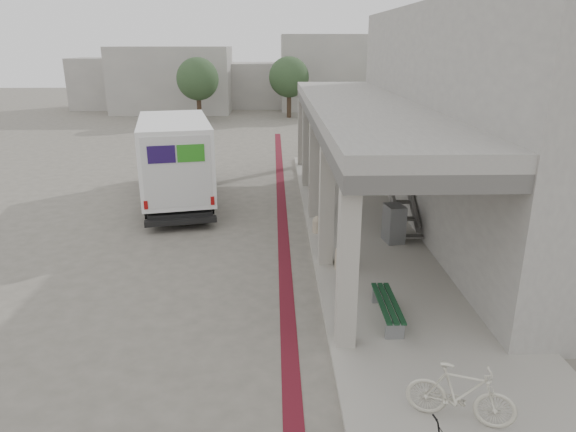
{
  "coord_description": "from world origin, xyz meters",
  "views": [
    {
      "loc": [
        0.72,
        -12.36,
        5.82
      ],
      "look_at": [
        1.07,
        0.08,
        1.6
      ],
      "focal_mm": 32.0,
      "sensor_mm": 36.0,
      "label": 1
    }
  ],
  "objects_px": {
    "fedex_truck": "(175,156)",
    "bench": "(387,307)",
    "utility_cabinet": "(394,223)",
    "bicycle_cream": "(461,394)"
  },
  "relations": [
    {
      "from": "fedex_truck",
      "to": "bench",
      "type": "height_order",
      "value": "fedex_truck"
    },
    {
      "from": "utility_cabinet",
      "to": "bicycle_cream",
      "type": "relative_size",
      "value": 0.67
    },
    {
      "from": "fedex_truck",
      "to": "bicycle_cream",
      "type": "distance_m",
      "value": 14.32
    },
    {
      "from": "bench",
      "to": "utility_cabinet",
      "type": "xyz_separation_m",
      "value": [
        1.16,
        4.59,
        0.26
      ]
    },
    {
      "from": "fedex_truck",
      "to": "bench",
      "type": "xyz_separation_m",
      "value": [
        6.16,
        -9.49,
        -1.3
      ]
    },
    {
      "from": "bench",
      "to": "bicycle_cream",
      "type": "xyz_separation_m",
      "value": [
        0.47,
        -3.16,
        0.2
      ]
    },
    {
      "from": "fedex_truck",
      "to": "bench",
      "type": "bearing_deg",
      "value": -68.63
    },
    {
      "from": "bench",
      "to": "bicycle_cream",
      "type": "height_order",
      "value": "bicycle_cream"
    },
    {
      "from": "bench",
      "to": "bicycle_cream",
      "type": "relative_size",
      "value": 1.09
    },
    {
      "from": "utility_cabinet",
      "to": "fedex_truck",
      "type": "bearing_deg",
      "value": 137.15
    }
  ]
}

